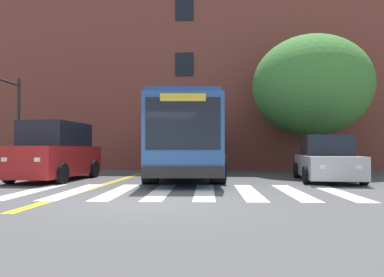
% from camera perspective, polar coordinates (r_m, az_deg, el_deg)
% --- Properties ---
extents(ground_plane, '(120.00, 120.00, 0.00)m').
position_cam_1_polar(ground_plane, '(9.04, -7.49, -9.65)').
color(ground_plane, '#4C4C4F').
extents(crosswalk, '(9.77, 4.64, 0.01)m').
position_cam_1_polar(crosswalk, '(11.12, -1.42, -8.11)').
color(crosswalk, white).
rests_on(crosswalk, ground).
extents(lane_line_yellow_inner, '(0.12, 36.00, 0.01)m').
position_cam_1_polar(lane_line_yellow_inner, '(25.39, -4.89, -4.41)').
color(lane_line_yellow_inner, gold).
rests_on(lane_line_yellow_inner, ground).
extents(lane_line_yellow_outer, '(0.12, 36.00, 0.01)m').
position_cam_1_polar(lane_line_yellow_outer, '(25.36, -4.53, -4.41)').
color(lane_line_yellow_outer, gold).
rests_on(lane_line_yellow_outer, ground).
extents(city_bus, '(3.63, 11.68, 3.21)m').
position_cam_1_polar(city_bus, '(16.99, -1.02, 0.06)').
color(city_bus, '#2D5699').
rests_on(city_bus, ground).
extents(car_red_near_lane, '(2.31, 5.05, 2.33)m').
position_cam_1_polar(car_red_near_lane, '(16.03, -20.01, -2.07)').
color(car_red_near_lane, '#AD1E1E').
rests_on(car_red_near_lane, ground).
extents(car_silver_far_lane, '(2.40, 4.86, 1.80)m').
position_cam_1_polar(car_silver_far_lane, '(15.66, 19.77, -3.15)').
color(car_silver_far_lane, '#B7BABF').
rests_on(car_silver_far_lane, ground).
extents(car_white_behind_bus, '(2.25, 4.48, 1.93)m').
position_cam_1_polar(car_white_behind_bus, '(26.81, -1.80, -2.40)').
color(car_white_behind_bus, white).
rests_on(car_white_behind_bus, ground).
extents(traffic_light_far_corner, '(0.34, 2.66, 5.02)m').
position_cam_1_polar(traffic_light_far_corner, '(21.06, -26.38, 4.29)').
color(traffic_light_far_corner, '#28282D').
rests_on(traffic_light_far_corner, ground).
extents(street_tree_curbside_large, '(7.47, 7.46, 7.05)m').
position_cam_1_polar(street_tree_curbside_large, '(20.26, 17.75, 7.60)').
color(street_tree_curbside_large, brown).
rests_on(street_tree_curbside_large, ground).
extents(building_facade, '(41.67, 9.63, 12.01)m').
position_cam_1_polar(building_facade, '(27.56, -0.11, 8.35)').
color(building_facade, brown).
rests_on(building_facade, ground).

